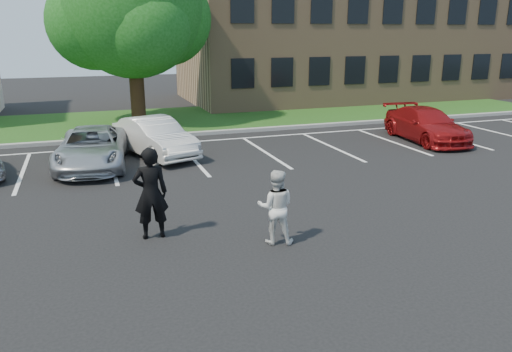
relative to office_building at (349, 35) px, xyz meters
The scene contains 11 objects.
ground_plane 26.40m from the office_building, 122.48° to the right, with size 90.00×90.00×0.00m, color black.
curb 17.68m from the office_building, 144.48° to the right, with size 40.00×0.30×0.15m, color gray.
grass_strip 15.78m from the office_building, 156.82° to the right, with size 44.00×8.00×0.08m, color #214114.
stall_lines 18.60m from the office_building, 134.01° to the right, with size 34.00×5.36×0.01m.
office_building is the anchor object (origin of this frame).
tree 16.14m from the office_building, 157.72° to the right, with size 7.80×7.20×8.80m.
man_black_suit 26.62m from the office_building, 128.19° to the right, with size 0.75×0.49×2.05m, color black.
man_white_shirt 26.18m from the office_building, 122.33° to the right, with size 0.79×0.62×1.63m, color silver.
car_silver_minivan 22.64m from the office_building, 141.05° to the right, with size 2.17×4.70×1.31m, color #B6B9BE.
car_white_sedan 20.44m from the office_building, 138.97° to the right, with size 1.48×4.24×1.40m, color silver.
car_red_compact 15.26m from the office_building, 106.37° to the right, with size 1.89×4.65×1.35m, color maroon.
Camera 1 is at (-3.56, -9.22, 4.40)m, focal length 35.00 mm.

